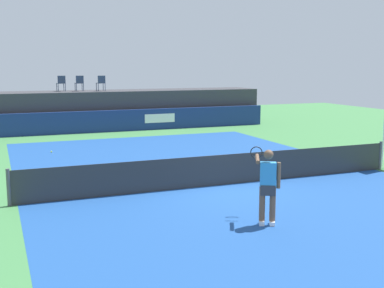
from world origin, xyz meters
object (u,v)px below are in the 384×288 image
spectator_chair_far_left (61,83)px  spectator_chair_center (101,82)px  spectator_chair_left (79,83)px  tennis_ball (51,152)px  tennis_player (268,184)px  net_post_near (9,187)px  net_post_far (380,156)px

spectator_chair_far_left → spectator_chair_center: size_ratio=1.00×
spectator_chair_left → tennis_ball: (-2.47, -7.47, -2.66)m
spectator_chair_center → tennis_player: 18.91m
tennis_player → spectator_chair_center: bearing=89.9°
spectator_chair_left → net_post_near: size_ratio=0.89×
net_post_near → net_post_far: 12.40m
spectator_chair_far_left → net_post_far: (9.02, -15.52, -2.19)m
spectator_chair_left → net_post_far: bearing=-62.4°
tennis_player → tennis_ball: size_ratio=26.03×
spectator_chair_left → spectator_chair_center: same height
spectator_chair_center → net_post_far: spectator_chair_center is taller
tennis_ball → spectator_chair_left: bearing=71.7°
spectator_chair_far_left → tennis_player: bearing=-83.7°
spectator_chair_far_left → net_post_near: (-3.38, -15.52, -2.19)m
spectator_chair_left → net_post_far: (8.02, -15.34, -2.19)m
spectator_chair_center → spectator_chair_far_left: bearing=166.2°
spectator_chair_far_left → tennis_player: 19.56m
spectator_chair_far_left → tennis_player: spectator_chair_far_left is taller
spectator_chair_left → spectator_chair_far_left: bearing=169.9°
spectator_chair_center → net_post_far: 16.62m
spectator_chair_far_left → spectator_chair_left: (1.00, -0.18, 0.00)m
spectator_chair_center → net_post_near: size_ratio=0.89×
spectator_chair_center → net_post_near: (-5.55, -14.98, -2.19)m
net_post_near → spectator_chair_center: bearing=69.7°
spectator_chair_far_left → net_post_near: bearing=-102.3°
spectator_chair_left → net_post_far: spectator_chair_left is taller
spectator_chair_left → tennis_player: spectator_chair_left is taller
spectator_chair_far_left → net_post_far: spectator_chair_far_left is taller
spectator_chair_far_left → tennis_ball: bearing=-100.9°
net_post_near → tennis_player: 6.74m
spectator_chair_left → net_post_near: 16.10m
tennis_ball → net_post_far: bearing=-36.9°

